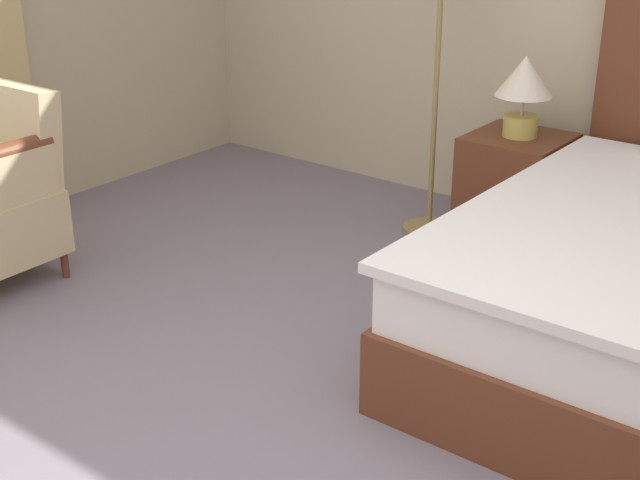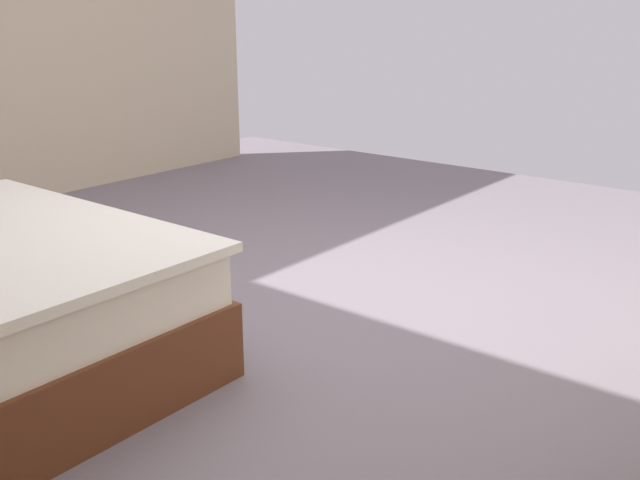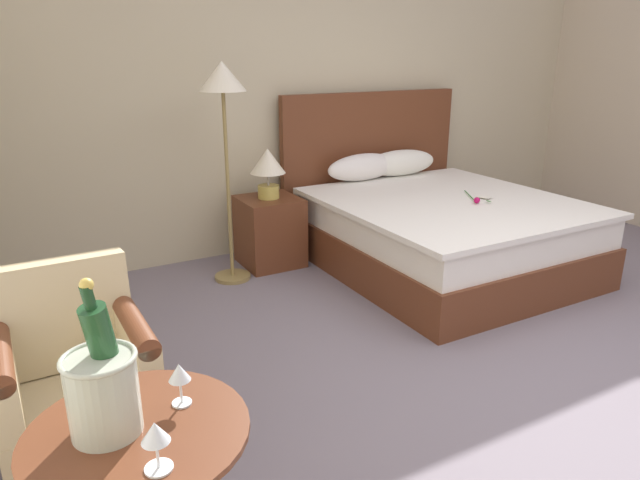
# 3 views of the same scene
# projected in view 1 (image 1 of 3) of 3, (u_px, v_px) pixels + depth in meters

# --- Properties ---
(nightstand) EXTENTS (0.49, 0.48, 0.57)m
(nightstand) POSITION_uv_depth(u_px,v_px,m) (515.00, 189.00, 4.59)
(nightstand) COLOR brown
(nightstand) RESTS_ON ground
(bedside_lamp) EXTENTS (0.29, 0.29, 0.41)m
(bedside_lamp) POSITION_uv_depth(u_px,v_px,m) (524.00, 84.00, 4.38)
(bedside_lamp) COLOR #C1B04E
(bedside_lamp) RESTS_ON nightstand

